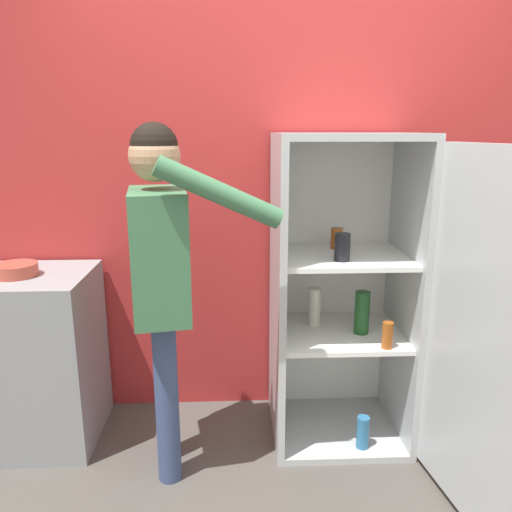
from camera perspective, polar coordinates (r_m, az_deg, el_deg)
wall_back at (r=2.81m, az=3.18°, el=7.31°), size 7.00×0.06×2.55m
refrigerator at (r=2.54m, az=12.38°, el=-4.84°), size 0.83×1.30×1.60m
person at (r=2.25m, az=-10.72°, el=-0.58°), size 0.69×0.56×1.64m
counter at (r=2.91m, az=-24.32°, el=-10.56°), size 0.66×0.56×0.91m
bowl at (r=2.73m, az=-25.76°, el=-1.44°), size 0.21×0.21×0.06m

